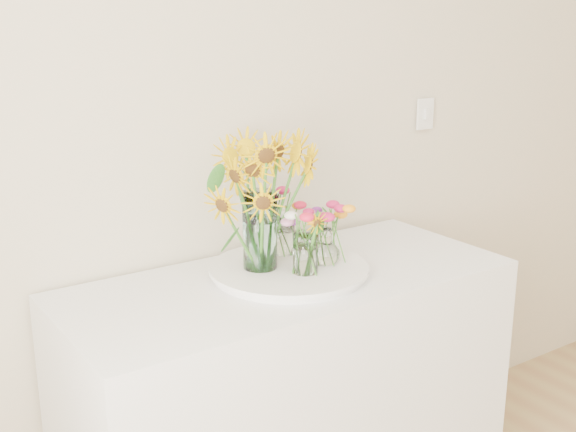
# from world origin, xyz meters

# --- Properties ---
(counter) EXTENTS (1.40, 0.60, 0.90)m
(counter) POSITION_xyz_m (-0.27, 1.93, 0.45)
(counter) COLOR white
(counter) RESTS_ON ground_plane
(tray) EXTENTS (0.47, 0.47, 0.02)m
(tray) POSITION_xyz_m (-0.26, 1.94, 0.91)
(tray) COLOR white
(tray) RESTS_ON counter
(mason_jar) EXTENTS (0.14, 0.14, 0.24)m
(mason_jar) POSITION_xyz_m (-0.34, 1.98, 1.05)
(mason_jar) COLOR #BDF5F8
(mason_jar) RESTS_ON tray
(sunflower_bouquet) EXTENTS (0.82, 0.82, 0.44)m
(sunflower_bouquet) POSITION_xyz_m (-0.34, 1.98, 1.15)
(sunflower_bouquet) COLOR #DBAC04
(sunflower_bouquet) RESTS_ON tray
(small_vase_a) EXTENTS (0.10, 0.10, 0.13)m
(small_vase_a) POSITION_xyz_m (-0.25, 1.87, 0.99)
(small_vase_a) COLOR white
(small_vase_a) RESTS_ON tray
(wildflower_posy_a) EXTENTS (0.20, 0.20, 0.22)m
(wildflower_posy_a) POSITION_xyz_m (-0.25, 1.87, 1.04)
(wildflower_posy_a) COLOR orange
(wildflower_posy_a) RESTS_ON tray
(small_vase_b) EXTENTS (0.10, 0.10, 0.12)m
(small_vase_b) POSITION_xyz_m (-0.15, 1.90, 0.98)
(small_vase_b) COLOR white
(small_vase_b) RESTS_ON tray
(wildflower_posy_b) EXTENTS (0.22, 0.22, 0.21)m
(wildflower_posy_b) POSITION_xyz_m (-0.15, 1.90, 1.03)
(wildflower_posy_b) COLOR orange
(wildflower_posy_b) RESTS_ON tray
(small_vase_c) EXTENTS (0.08, 0.08, 0.13)m
(small_vase_c) POSITION_xyz_m (-0.21, 2.05, 0.99)
(small_vase_c) COLOR white
(small_vase_c) RESTS_ON tray
(wildflower_posy_c) EXTENTS (0.19, 0.19, 0.22)m
(wildflower_posy_c) POSITION_xyz_m (-0.21, 2.05, 1.03)
(wildflower_posy_c) COLOR orange
(wildflower_posy_c) RESTS_ON tray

